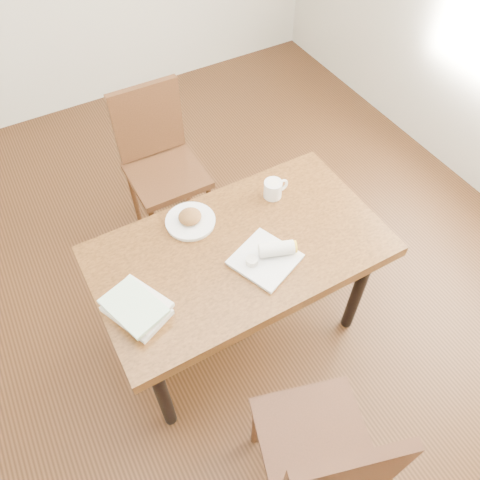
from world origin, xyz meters
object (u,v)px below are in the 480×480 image
table (240,259)px  chair_far (160,157)px  chair_near (324,457)px  book_stack (136,307)px  coffee_mug (274,189)px  plate_scone (190,220)px  plate_burrito (269,256)px

table → chair_far: chair_far is taller
table → chair_near: 0.87m
chair_near → book_stack: 0.89m
table → coffee_mug: bearing=33.8°
chair_near → plate_scone: bearing=89.7°
table → plate_burrito: 0.18m
plate_burrito → book_stack: bearing=176.3°
chair_far → plate_burrito: size_ratio=3.02×
coffee_mug → plate_burrito: 0.38m
chair_far → plate_scone: size_ratio=4.18×
chair_near → chair_far: 1.81m
book_stack → chair_far: bearing=63.8°
coffee_mug → table: bearing=-146.2°
coffee_mug → plate_burrito: bearing=-124.9°
chair_near → plate_burrito: chair_near is taller
plate_burrito → coffee_mug: bearing=55.1°
table → plate_burrito: size_ratio=4.06×
chair_near → coffee_mug: bearing=68.0°
chair_near → coffee_mug: 1.16m
table → plate_scone: size_ratio=5.64×
table → plate_scone: plate_scone is taller
coffee_mug → chair_near: bearing=-112.0°
plate_burrito → book_stack: 0.58m
chair_far → plate_scone: bearing=-99.8°
table → book_stack: book_stack is taller
table → coffee_mug: (0.29, 0.20, 0.13)m
plate_burrito → book_stack: (-0.58, 0.04, 0.01)m
table → plate_scone: 0.29m
plate_scone → coffee_mug: bearing=-5.0°
table → coffee_mug: 0.38m
chair_far → coffee_mug: (0.30, -0.75, 0.25)m
table → chair_near: size_ratio=1.35×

